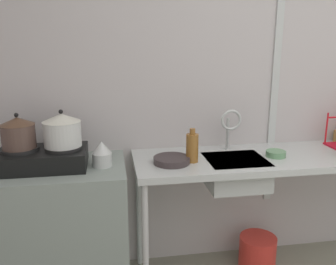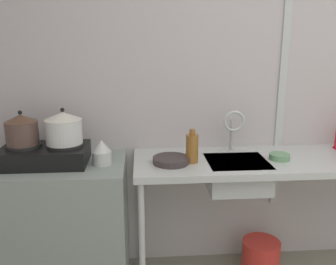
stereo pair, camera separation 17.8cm
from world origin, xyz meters
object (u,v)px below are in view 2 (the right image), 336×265
at_px(faucet, 233,124).
at_px(bottle_by_sink, 192,148).
at_px(percolator, 102,153).
at_px(bucket_on_floor, 260,258).
at_px(sink_basin, 236,174).
at_px(small_bowl_on_drainboard, 279,157).
at_px(pot_on_right_burner, 64,128).
at_px(pot_on_left_burner, 22,129).
at_px(frying_pan, 171,160).
at_px(stove, 45,155).

xyz_separation_m(faucet, bottle_by_sink, (-0.28, -0.15, -0.10)).
bearing_deg(percolator, bucket_on_floor, 3.26).
height_order(sink_basin, small_bowl_on_drainboard, small_bowl_on_drainboard).
height_order(pot_on_right_burner, faucet, pot_on_right_burner).
bearing_deg(sink_basin, bucket_on_floor, 16.01).
bearing_deg(percolator, faucet, 10.24).
distance_m(pot_on_left_burner, frying_pan, 0.88).
relative_size(faucet, bottle_by_sink, 1.38).
bearing_deg(stove, bucket_on_floor, 1.13).
bearing_deg(sink_basin, faucet, 87.41).
distance_m(sink_basin, bottle_by_sink, 0.33).
xyz_separation_m(frying_pan, small_bowl_on_drainboard, (0.66, 0.02, -0.00)).
bearing_deg(frying_pan, bottle_by_sink, 3.55).
distance_m(faucet, bucket_on_floor, 0.93).
xyz_separation_m(pot_on_right_burner, percolator, (0.21, -0.03, -0.15)).
height_order(faucet, frying_pan, faucet).
bearing_deg(frying_pan, percolator, 178.19).
distance_m(pot_on_right_burner, small_bowl_on_drainboard, 1.30).
bearing_deg(sink_basin, small_bowl_on_drainboard, 1.69).
xyz_separation_m(pot_on_left_burner, frying_pan, (0.85, -0.04, -0.19)).
bearing_deg(stove, frying_pan, -3.42).
bearing_deg(faucet, percolator, -169.76).
bearing_deg(small_bowl_on_drainboard, sink_basin, -178.31).
xyz_separation_m(pot_on_left_burner, bottle_by_sink, (0.98, -0.04, -0.12)).
bearing_deg(pot_on_right_burner, sink_basin, -1.91).
bearing_deg(frying_pan, stove, 176.58).
relative_size(faucet, frying_pan, 1.30).
xyz_separation_m(pot_on_left_burner, faucet, (1.26, 0.12, -0.02)).
relative_size(pot_on_right_burner, percolator, 1.44).
xyz_separation_m(stove, pot_on_right_burner, (0.12, -0.00, 0.16)).
relative_size(pot_on_left_burner, faucet, 0.71).
bearing_deg(pot_on_right_burner, percolator, -8.29).
distance_m(stove, small_bowl_on_drainboard, 1.40).
distance_m(pot_on_right_burner, bottle_by_sink, 0.76).
bearing_deg(bottle_by_sink, percolator, 179.46).
xyz_separation_m(pot_on_right_burner, bottle_by_sink, (0.74, -0.04, -0.13)).
height_order(bottle_by_sink, bucket_on_floor, bottle_by_sink).
height_order(pot_on_right_burner, bucket_on_floor, pot_on_right_burner).
bearing_deg(faucet, small_bowl_on_drainboard, -28.91).
height_order(stove, sink_basin, stove).
relative_size(pot_on_right_burner, small_bowl_on_drainboard, 1.73).
relative_size(stove, sink_basin, 1.35).
bearing_deg(bucket_on_floor, small_bowl_on_drainboard, -45.37).
distance_m(stove, sink_basin, 1.15).
xyz_separation_m(pot_on_right_burner, frying_pan, (0.62, -0.04, -0.20)).
relative_size(percolator, faucet, 0.52).
bearing_deg(pot_on_left_burner, bucket_on_floor, 1.04).
xyz_separation_m(frying_pan, bucket_on_floor, (0.61, 0.07, -0.73)).
bearing_deg(pot_on_left_burner, faucet, 5.22).
distance_m(percolator, bottle_by_sink, 0.53).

